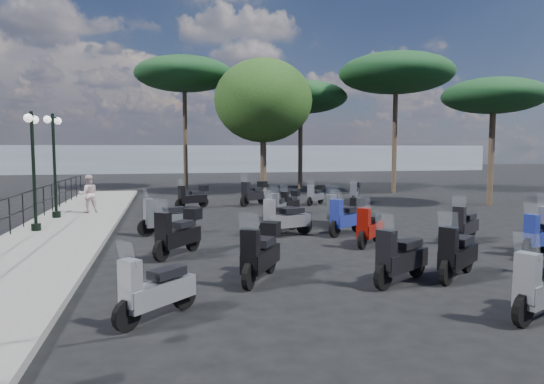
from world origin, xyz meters
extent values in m
plane|color=black|center=(0.00, 0.00, 0.00)|extent=(120.00, 120.00, 0.00)
cube|color=slate|center=(-6.50, 3.00, 0.07)|extent=(3.00, 30.00, 0.15)
cylinder|color=black|center=(-7.80, 3.48, 0.70)|extent=(0.04, 0.04, 1.10)
cylinder|color=black|center=(-7.80, 4.85, 0.70)|extent=(0.04, 0.04, 1.10)
cylinder|color=black|center=(-7.80, 6.22, 0.70)|extent=(0.04, 0.04, 1.10)
cylinder|color=black|center=(-7.80, 7.59, 0.70)|extent=(0.04, 0.04, 1.10)
cylinder|color=black|center=(-7.80, 8.96, 0.70)|extent=(0.04, 0.04, 1.10)
cylinder|color=black|center=(-7.80, 10.33, 0.70)|extent=(0.04, 0.04, 1.10)
cylinder|color=black|center=(-7.80, 11.69, 0.70)|extent=(0.04, 0.04, 1.10)
cylinder|color=black|center=(-7.80, 13.06, 0.70)|extent=(0.04, 0.04, 1.10)
cylinder|color=black|center=(-7.80, 14.43, 0.70)|extent=(0.04, 0.04, 1.10)
cylinder|color=black|center=(-7.80, 15.80, 0.70)|extent=(0.04, 0.04, 1.10)
cube|color=black|center=(-7.80, 2.80, 1.23)|extent=(0.04, 26.00, 0.04)
cube|color=black|center=(-7.80, 2.80, 0.70)|extent=(0.04, 26.00, 0.04)
cylinder|color=black|center=(-7.23, 4.04, 0.26)|extent=(0.29, 0.29, 0.22)
cylinder|color=black|center=(-7.23, 4.04, 1.96)|extent=(0.10, 0.10, 3.63)
cylinder|color=black|center=(-7.23, 4.04, 3.64)|extent=(0.06, 0.82, 0.04)
sphere|color=white|center=(-7.24, 4.45, 3.55)|extent=(0.25, 0.25, 0.25)
sphere|color=white|center=(-7.22, 3.63, 3.55)|extent=(0.25, 0.25, 0.25)
cylinder|color=black|center=(-7.23, 6.91, 0.26)|extent=(0.30, 0.30, 0.23)
cylinder|color=black|center=(-7.23, 6.91, 2.03)|extent=(0.10, 0.10, 3.76)
cylinder|color=black|center=(-7.23, 6.91, 3.77)|extent=(0.21, 0.84, 0.04)
sphere|color=white|center=(-7.14, 7.33, 3.68)|extent=(0.26, 0.26, 0.26)
sphere|color=white|center=(-7.32, 6.50, 3.68)|extent=(0.26, 0.26, 0.26)
imported|color=beige|center=(-6.28, 8.05, 0.89)|extent=(0.84, 0.73, 1.49)
cylinder|color=black|center=(-3.90, -4.74, 0.24)|extent=(0.41, 0.41, 0.48)
cylinder|color=black|center=(-3.04, -3.90, 0.24)|extent=(0.41, 0.41, 0.48)
cube|color=#96989E|center=(-3.44, -4.28, 0.42)|extent=(1.17, 1.15, 0.34)
cube|color=black|center=(-3.31, -4.17, 0.70)|extent=(0.64, 0.63, 0.14)
cube|color=#96989E|center=(-3.85, -4.68, 0.70)|extent=(0.37, 0.37, 0.70)
plane|color=white|center=(-3.89, -4.72, 1.15)|extent=(0.32, 0.33, 0.37)
cylinder|color=black|center=(-3.44, -0.36, 0.27)|extent=(0.41, 0.49, 0.53)
cylinder|color=black|center=(-2.65, 0.70, 0.27)|extent=(0.41, 0.49, 0.53)
cube|color=black|center=(-3.01, 0.22, 0.46)|extent=(1.16, 1.38, 0.38)
cube|color=black|center=(-2.90, 0.37, 0.77)|extent=(0.66, 0.73, 0.15)
cube|color=black|center=(-3.39, -0.29, 0.77)|extent=(0.41, 0.39, 0.77)
plane|color=white|center=(-3.43, -0.34, 1.27)|extent=(0.39, 0.32, 0.41)
cube|color=black|center=(-2.64, 0.72, 0.97)|extent=(0.51, 0.51, 0.29)
cylinder|color=black|center=(-3.92, 3.09, 0.26)|extent=(0.54, 0.27, 0.53)
cylinder|color=black|center=(-2.67, 3.49, 0.26)|extent=(0.54, 0.27, 0.53)
cube|color=#55595D|center=(-3.24, 3.31, 0.46)|extent=(1.47, 0.80, 0.37)
cube|color=black|center=(-3.06, 3.36, 0.77)|extent=(0.73, 0.52, 0.15)
cube|color=#55595D|center=(-3.84, 3.11, 0.77)|extent=(0.33, 0.39, 0.77)
plane|color=white|center=(-3.90, 3.09, 1.26)|extent=(0.21, 0.42, 0.41)
cylinder|color=black|center=(-2.71, 9.53, 0.24)|extent=(0.47, 0.31, 0.48)
cylinder|color=black|center=(-1.66, 10.09, 0.24)|extent=(0.47, 0.31, 0.48)
cube|color=black|center=(-2.14, 9.83, 0.42)|extent=(1.30, 0.90, 0.34)
cube|color=black|center=(-1.99, 9.91, 0.70)|extent=(0.67, 0.54, 0.14)
cube|color=black|center=(-2.64, 9.57, 0.70)|extent=(0.33, 0.37, 0.70)
plane|color=white|center=(-2.69, 9.54, 1.14)|extent=(0.25, 0.37, 0.37)
cube|color=black|center=(-1.64, 10.10, 0.87)|extent=(0.45, 0.44, 0.26)
cylinder|color=black|center=(-1.81, -3.06, 0.26)|extent=(0.36, 0.51, 0.52)
cylinder|color=black|center=(-1.15, -1.94, 0.26)|extent=(0.36, 0.51, 0.52)
cube|color=black|center=(-1.45, -2.45, 0.46)|extent=(1.04, 1.41, 0.37)
cube|color=black|center=(-1.36, -2.29, 0.76)|extent=(0.61, 0.73, 0.15)
cube|color=black|center=(-1.77, -2.99, 0.76)|extent=(0.40, 0.37, 0.76)
plane|color=white|center=(-1.80, -3.05, 1.25)|extent=(0.40, 0.28, 0.41)
cube|color=black|center=(-1.14, -1.92, 0.96)|extent=(0.49, 0.50, 0.28)
cylinder|color=black|center=(0.67, -3.61, 0.26)|extent=(0.49, 0.37, 0.52)
cylinder|color=black|center=(1.76, -2.91, 0.26)|extent=(0.49, 0.37, 0.52)
cube|color=black|center=(1.26, -3.23, 0.45)|extent=(1.38, 1.07, 0.37)
cube|color=black|center=(1.41, -3.13, 0.76)|extent=(0.72, 0.62, 0.15)
cube|color=black|center=(0.74, -3.56, 0.76)|extent=(0.38, 0.40, 0.76)
plane|color=white|center=(0.68, -3.60, 1.24)|extent=(0.29, 0.39, 0.40)
cylinder|color=black|center=(-0.24, 2.60, 0.25)|extent=(0.45, 0.38, 0.49)
cylinder|color=black|center=(0.75, 3.34, 0.25)|extent=(0.45, 0.38, 0.49)
cube|color=black|center=(0.30, 3.00, 0.43)|extent=(1.27, 1.07, 0.35)
cube|color=black|center=(0.44, 3.10, 0.72)|extent=(0.67, 0.61, 0.14)
cube|color=black|center=(-0.17, 2.65, 0.72)|extent=(0.36, 0.38, 0.72)
plane|color=white|center=(-0.22, 2.61, 1.18)|extent=(0.30, 0.36, 0.38)
cylinder|color=black|center=(0.57, 5.35, 0.23)|extent=(0.30, 0.46, 0.47)
cylinder|color=black|center=(1.11, 6.38, 0.23)|extent=(0.30, 0.46, 0.47)
cube|color=#55595D|center=(0.86, 5.91, 0.41)|extent=(0.88, 1.27, 0.33)
cube|color=black|center=(0.94, 6.06, 0.68)|extent=(0.53, 0.65, 0.14)
cube|color=#55595D|center=(0.60, 5.42, 0.68)|extent=(0.36, 0.32, 0.68)
plane|color=white|center=(0.58, 5.37, 1.12)|extent=(0.36, 0.24, 0.36)
cylinder|color=black|center=(0.19, 9.85, 0.26)|extent=(0.47, 0.43, 0.52)
cylinder|color=black|center=(1.18, 10.71, 0.26)|extent=(0.47, 0.43, 0.52)
cube|color=black|center=(0.72, 10.32, 0.46)|extent=(1.31, 1.21, 0.37)
cube|color=black|center=(0.86, 10.44, 0.76)|extent=(0.71, 0.68, 0.15)
cube|color=black|center=(0.26, 9.91, 0.76)|extent=(0.40, 0.40, 0.76)
plane|color=white|center=(0.21, 9.86, 1.26)|extent=(0.34, 0.37, 0.41)
cube|color=black|center=(1.19, 10.73, 0.96)|extent=(0.51, 0.51, 0.28)
cylinder|color=black|center=(1.87, -5.83, 0.26)|extent=(0.51, 0.31, 0.51)
cube|color=#96989E|center=(1.94, -5.80, 0.74)|extent=(0.35, 0.39, 0.74)
plane|color=white|center=(1.89, -5.82, 1.22)|extent=(0.25, 0.40, 0.40)
cylinder|color=black|center=(2.00, -3.59, 0.26)|extent=(0.47, 0.41, 0.52)
cylinder|color=black|center=(3.02, -2.78, 0.26)|extent=(0.47, 0.41, 0.52)
cube|color=black|center=(2.55, -3.15, 0.46)|extent=(1.33, 1.17, 0.37)
cube|color=black|center=(2.69, -3.04, 0.76)|extent=(0.71, 0.66, 0.15)
cube|color=black|center=(2.07, -3.54, 0.76)|extent=(0.39, 0.40, 0.76)
plane|color=white|center=(2.01, -3.58, 1.25)|extent=(0.32, 0.38, 0.40)
cylinder|color=black|center=(1.62, 1.73, 0.26)|extent=(0.48, 0.40, 0.52)
cylinder|color=black|center=(2.66, 2.53, 0.26)|extent=(0.48, 0.40, 0.52)
cube|color=navy|center=(2.18, 2.16, 0.46)|extent=(1.34, 1.15, 0.37)
cube|color=black|center=(2.33, 2.28, 0.76)|extent=(0.71, 0.65, 0.15)
cube|color=navy|center=(1.69, 1.79, 0.76)|extent=(0.39, 0.40, 0.76)
plane|color=white|center=(1.64, 1.75, 1.25)|extent=(0.32, 0.38, 0.40)
cube|color=black|center=(2.67, 2.54, 0.95)|extent=(0.50, 0.50, 0.28)
cylinder|color=black|center=(-0.39, 2.07, 0.26)|extent=(0.54, 0.26, 0.53)
cylinder|color=black|center=(0.88, 2.44, 0.26)|extent=(0.54, 0.26, 0.53)
cube|color=#96989E|center=(0.30, 2.27, 0.46)|extent=(1.48, 0.76, 0.37)
cube|color=black|center=(0.48, 2.33, 0.77)|extent=(0.73, 0.50, 0.15)
cube|color=#96989E|center=(-0.30, 2.10, 0.77)|extent=(0.33, 0.39, 0.77)
plane|color=white|center=(-0.37, 2.08, 1.27)|extent=(0.20, 0.43, 0.41)
cylinder|color=black|center=(1.23, 6.55, 0.22)|extent=(0.35, 0.40, 0.44)
cylinder|color=black|center=(1.93, 7.39, 0.22)|extent=(0.35, 0.40, 0.44)
cube|color=black|center=(1.61, 7.01, 0.39)|extent=(1.00, 1.12, 0.31)
cube|color=black|center=(1.71, 7.13, 0.64)|extent=(0.56, 0.60, 0.13)
cube|color=black|center=(1.27, 6.60, 0.64)|extent=(0.34, 0.33, 0.64)
plane|color=white|center=(1.24, 6.56, 1.06)|extent=(0.31, 0.28, 0.34)
cube|color=black|center=(1.94, 7.41, 0.81)|extent=(0.43, 0.43, 0.24)
cylinder|color=black|center=(5.42, -1.76, 0.24)|extent=(0.49, 0.25, 0.48)
cube|color=navy|center=(6.04, -1.54, 0.42)|extent=(1.34, 0.75, 0.34)
cube|color=navy|center=(5.50, -1.73, 0.70)|extent=(0.31, 0.35, 0.70)
plane|color=white|center=(5.44, -1.75, 1.15)|extent=(0.20, 0.38, 0.37)
cylinder|color=black|center=(1.75, -0.07, 0.25)|extent=(0.41, 0.44, 0.50)
cylinder|color=black|center=(2.58, 0.86, 0.25)|extent=(0.41, 0.44, 0.50)
cube|color=maroon|center=(2.20, 0.44, 0.44)|extent=(1.17, 1.24, 0.35)
cube|color=black|center=(2.32, 0.57, 0.73)|extent=(0.65, 0.67, 0.15)
cube|color=maroon|center=(1.80, 0.00, 0.73)|extent=(0.39, 0.38, 0.73)
plane|color=white|center=(1.76, -0.05, 1.20)|extent=(0.35, 0.33, 0.39)
cylinder|color=black|center=(2.10, 3.40, 0.26)|extent=(0.29, 0.52, 0.51)
cylinder|color=black|center=(2.58, 4.60, 0.26)|extent=(0.29, 0.52, 0.51)
cube|color=#55595D|center=(2.36, 4.05, 0.45)|extent=(0.85, 1.43, 0.36)
cube|color=black|center=(2.43, 4.22, 0.75)|extent=(0.54, 0.72, 0.15)
cube|color=#55595D|center=(2.13, 3.48, 0.75)|extent=(0.39, 0.34, 0.75)
plane|color=white|center=(2.11, 3.42, 1.23)|extent=(0.41, 0.23, 0.40)
cube|color=black|center=(2.59, 4.62, 0.94)|extent=(0.45, 0.47, 0.28)
cylinder|color=black|center=(3.21, 9.53, 0.22)|extent=(0.37, 0.37, 0.43)
cylinder|color=black|center=(3.98, 10.29, 0.22)|extent=(0.37, 0.37, 0.43)
cube|color=#9899A3|center=(3.63, 9.94, 0.38)|extent=(1.04, 1.04, 0.31)
cube|color=black|center=(3.73, 10.05, 0.63)|extent=(0.57, 0.57, 0.13)
cube|color=#9899A3|center=(3.26, 9.58, 0.63)|extent=(0.33, 0.33, 0.63)
plane|color=white|center=(3.23, 9.54, 1.03)|extent=(0.29, 0.29, 0.33)
cube|color=black|center=(3.99, 10.30, 0.79)|extent=(0.42, 0.42, 0.23)
cylinder|color=black|center=(6.21, -1.36, 0.27)|extent=(0.50, 0.40, 0.54)
cylinder|color=black|center=(4.51, -0.15, 0.25)|extent=(0.45, 0.38, 0.49)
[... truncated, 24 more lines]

